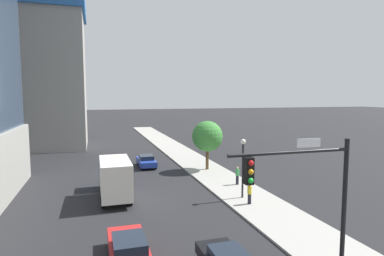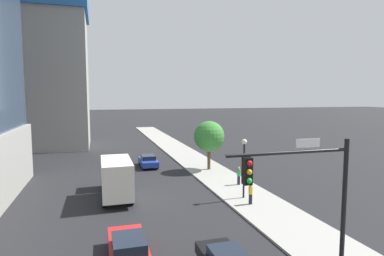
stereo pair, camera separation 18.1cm
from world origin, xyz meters
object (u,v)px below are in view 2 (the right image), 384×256
at_px(street_lamp, 244,159).
at_px(street_tree, 209,136).
at_px(pedestrian_yellow_shirt, 251,194).
at_px(car_blue, 148,161).
at_px(box_truck, 116,176).
at_px(traffic_light_pole, 307,189).
at_px(construction_building, 41,64).
at_px(car_red, 128,246).
at_px(pedestrian_green_shirt, 239,175).

distance_m(street_lamp, street_tree, 10.74).
bearing_deg(street_lamp, pedestrian_yellow_shirt, -95.93).
relative_size(street_tree, pedestrian_yellow_shirt, 3.42).
bearing_deg(street_lamp, car_blue, 111.52).
bearing_deg(box_truck, car_blue, 68.53).
xyz_separation_m(car_blue, pedestrian_yellow_shirt, (5.59, -16.22, 0.25)).
bearing_deg(traffic_light_pole, street_tree, 80.38).
relative_size(construction_building, box_truck, 4.13).
relative_size(street_tree, car_red, 1.32).
relative_size(box_truck, pedestrian_green_shirt, 4.44).
distance_m(street_tree, box_truck, 13.21).
xyz_separation_m(car_red, pedestrian_yellow_shirt, (9.98, 5.85, 0.21)).
distance_m(car_blue, car_red, 22.51).
bearing_deg(car_red, construction_building, 103.45).
distance_m(street_lamp, car_blue, 15.93).
bearing_deg(street_tree, car_red, -120.80).
bearing_deg(car_blue, traffic_light_pole, -84.87).
distance_m(traffic_light_pole, box_truck, 17.89).
distance_m(construction_building, car_red, 44.72).
relative_size(traffic_light_pole, street_tree, 1.20).
bearing_deg(street_lamp, street_tree, 86.29).
height_order(car_red, box_truck, box_truck).
height_order(construction_building, pedestrian_yellow_shirt, construction_building).
height_order(car_blue, pedestrian_green_shirt, pedestrian_green_shirt).
bearing_deg(traffic_light_pole, pedestrian_yellow_shirt, 74.42).
xyz_separation_m(construction_building, pedestrian_yellow_shirt, (19.93, -35.78, -12.71)).
height_order(traffic_light_pole, pedestrian_yellow_shirt, traffic_light_pole).
relative_size(street_tree, pedestrian_green_shirt, 3.25).
relative_size(car_blue, pedestrian_yellow_shirt, 2.79).
distance_m(traffic_light_pole, pedestrian_green_shirt, 17.62).
xyz_separation_m(construction_building, street_lamp, (20.10, -34.16, -10.25)).
bearing_deg(street_lamp, traffic_light_pole, -104.40).
height_order(traffic_light_pole, street_tree, traffic_light_pole).
distance_m(construction_building, traffic_light_pole, 50.69).
distance_m(pedestrian_green_shirt, pedestrian_yellow_shirt, 5.58).
distance_m(street_lamp, car_red, 12.88).
height_order(traffic_light_pole, car_blue, traffic_light_pole).
bearing_deg(pedestrian_yellow_shirt, car_blue, 109.01).
distance_m(traffic_light_pole, car_blue, 27.84).
height_order(street_lamp, car_blue, street_lamp).
bearing_deg(street_tree, traffic_light_pole, -99.62).
xyz_separation_m(car_blue, pedestrian_green_shirt, (7.04, -10.83, 0.30)).
relative_size(pedestrian_green_shirt, pedestrian_yellow_shirt, 1.05).
height_order(traffic_light_pole, car_red, traffic_light_pole).
bearing_deg(pedestrian_yellow_shirt, traffic_light_pole, -105.58).
bearing_deg(car_red, street_lamp, 36.39).
xyz_separation_m(construction_building, box_truck, (9.96, -30.71, -11.82)).
distance_m(traffic_light_pole, street_tree, 23.89).
distance_m(construction_building, street_tree, 32.82).
relative_size(car_blue, box_truck, 0.59).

